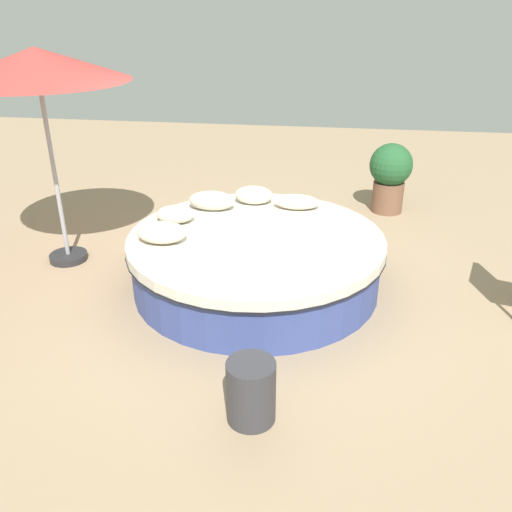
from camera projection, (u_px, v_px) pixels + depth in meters
The scene contains 10 objects.
ground_plane at pixel (256, 285), 5.92m from camera, with size 16.00×16.00×0.00m, color #9E8466.
round_bed at pixel (256, 260), 5.79m from camera, with size 2.72×2.72×0.60m.
throw_pillow_0 at pixel (297, 202), 6.35m from camera, with size 0.53×0.30×0.16m, color beige.
throw_pillow_1 at pixel (254, 195), 6.50m from camera, with size 0.46×0.31×0.21m, color beige.
throw_pillow_2 at pixel (212, 201), 6.31m from camera, with size 0.55×0.31×0.22m, color beige.
throw_pillow_3 at pixel (175, 214), 5.98m from camera, with size 0.43×0.35×0.18m, color beige.
throw_pillow_4 at pixel (162, 232), 5.49m from camera, with size 0.51×0.37×0.20m, color beige.
patio_umbrella at pixel (37, 67), 5.53m from camera, with size 1.92×1.92×2.41m.
planter at pixel (390, 174), 7.71m from camera, with size 0.61×0.61×1.00m.
side_table at pixel (251, 391), 3.96m from camera, with size 0.37×0.37×0.50m, color #333338.
Camera 1 is at (0.75, -5.13, 2.88)m, focal length 37.83 mm.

